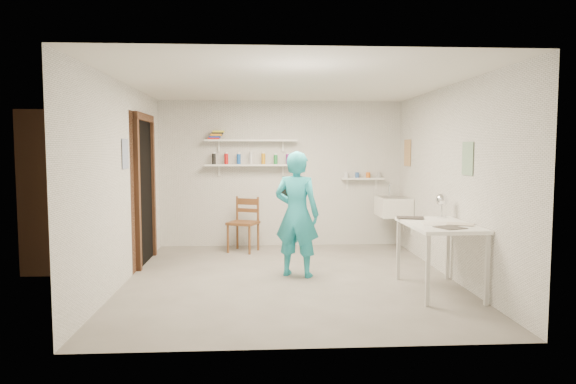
{
  "coord_description": "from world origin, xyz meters",
  "views": [
    {
      "loc": [
        -0.4,
        -6.25,
        1.6
      ],
      "look_at": [
        0.0,
        0.4,
        1.05
      ],
      "focal_mm": 32.0,
      "sensor_mm": 36.0,
      "label": 1
    }
  ],
  "objects": [
    {
      "name": "papers",
      "position": [
        1.64,
        -0.67,
        0.79
      ],
      "size": [
        0.3,
        0.22,
        0.02
      ],
      "color": "silver",
      "rests_on": "work_table"
    },
    {
      "name": "door_jamb_far",
      "position": [
        -1.97,
        1.55,
        1.0
      ],
      "size": [
        0.06,
        0.1,
        2.0
      ],
      "primitive_type": "cube",
      "color": "brown",
      "rests_on": "ground"
    },
    {
      "name": "spray_cans",
      "position": [
        -0.5,
        2.13,
        1.45
      ],
      "size": [
        1.26,
        0.06,
        0.17
      ],
      "color": "black",
      "rests_on": "shelf_lower"
    },
    {
      "name": "ledge_shelf",
      "position": [
        1.35,
        2.17,
        1.12
      ],
      "size": [
        0.7,
        0.14,
        0.03
      ],
      "primitive_type": "cube",
      "color": "white",
      "rests_on": "wall_back"
    },
    {
      "name": "wall_left",
      "position": [
        -2.01,
        0.0,
        1.2
      ],
      "size": [
        0.02,
        4.5,
        2.4
      ],
      "primitive_type": "cube",
      "color": "silver",
      "rests_on": "ground"
    },
    {
      "name": "floor",
      "position": [
        0.0,
        0.0,
        -0.01
      ],
      "size": [
        4.0,
        4.5,
        0.02
      ],
      "primitive_type": "cube",
      "color": "slate",
      "rests_on": "ground"
    },
    {
      "name": "shelf_upper",
      "position": [
        -0.5,
        2.13,
        1.75
      ],
      "size": [
        1.5,
        0.22,
        0.03
      ],
      "primitive_type": "cube",
      "color": "white",
      "rests_on": "wall_back"
    },
    {
      "name": "wall_back",
      "position": [
        0.0,
        2.26,
        1.2
      ],
      "size": [
        4.0,
        0.02,
        2.4
      ],
      "primitive_type": "cube",
      "color": "silver",
      "rests_on": "ground"
    },
    {
      "name": "book_stack",
      "position": [
        -1.06,
        2.13,
        1.83
      ],
      "size": [
        0.26,
        0.14,
        0.14
      ],
      "color": "red",
      "rests_on": "shelf_upper"
    },
    {
      "name": "shelf_lower",
      "position": [
        -0.5,
        2.13,
        1.35
      ],
      "size": [
        1.5,
        0.22,
        0.03
      ],
      "primitive_type": "cube",
      "color": "white",
      "rests_on": "wall_back"
    },
    {
      "name": "doorway_recess",
      "position": [
        -1.99,
        1.05,
        1.0
      ],
      "size": [
        0.02,
        0.9,
        2.0
      ],
      "primitive_type": "cube",
      "color": "black",
      "rests_on": "wall_left"
    },
    {
      "name": "wooden_chair",
      "position": [
        -0.62,
        1.74,
        0.45
      ],
      "size": [
        0.55,
        0.54,
        0.91
      ],
      "primitive_type": "cube",
      "rotation": [
        0.0,
        0.0,
        -0.4
      ],
      "color": "brown",
      "rests_on": "ground"
    },
    {
      "name": "desk_lamp",
      "position": [
        1.83,
        -0.2,
        1.0
      ],
      "size": [
        0.15,
        0.15,
        0.15
      ],
      "primitive_type": "sphere",
      "color": "silver",
      "rests_on": "work_table"
    },
    {
      "name": "ledge_pots",
      "position": [
        1.35,
        2.17,
        1.18
      ],
      "size": [
        0.48,
        0.07,
        0.09
      ],
      "color": "silver",
      "rests_on": "ledge_shelf"
    },
    {
      "name": "man",
      "position": [
        0.1,
        0.14,
        0.79
      ],
      "size": [
        0.68,
        0.57,
        1.58
      ],
      "primitive_type": "imported",
      "rotation": [
        0.0,
        0.0,
        2.74
      ],
      "color": "#24A8B8",
      "rests_on": "ground"
    },
    {
      "name": "corridor_box",
      "position": [
        -2.7,
        1.05,
        1.05
      ],
      "size": [
        1.4,
        1.5,
        2.1
      ],
      "primitive_type": "cube",
      "color": "brown",
      "rests_on": "ground"
    },
    {
      "name": "wall_right",
      "position": [
        2.01,
        0.0,
        1.2
      ],
      "size": [
        0.02,
        4.5,
        2.4
      ],
      "primitive_type": "cube",
      "color": "silver",
      "rests_on": "ground"
    },
    {
      "name": "wall_clock",
      "position": [
        0.01,
        0.34,
        1.06
      ],
      "size": [
        0.28,
        0.14,
        0.28
      ],
      "primitive_type": "cylinder",
      "rotation": [
        1.57,
        0.0,
        -0.4
      ],
      "color": "beige",
      "rests_on": "man"
    },
    {
      "name": "poster_right_b",
      "position": [
        1.99,
        -0.55,
        1.5
      ],
      "size": [
        0.01,
        0.3,
        0.38
      ],
      "primitive_type": "cube",
      "color": "#3F724C",
      "rests_on": "wall_right"
    },
    {
      "name": "poster_left",
      "position": [
        -1.99,
        0.05,
        1.55
      ],
      "size": [
        0.01,
        0.28,
        0.36
      ],
      "primitive_type": "cube",
      "color": "#334C7F",
      "rests_on": "wall_left"
    },
    {
      "name": "belfast_sink",
      "position": [
        1.75,
        1.7,
        0.7
      ],
      "size": [
        0.48,
        0.6,
        0.3
      ],
      "primitive_type": "cube",
      "color": "white",
      "rests_on": "wall_right"
    },
    {
      "name": "door_jamb_near",
      "position": [
        -1.97,
        0.55,
        1.0
      ],
      "size": [
        0.06,
        0.1,
        2.0
      ],
      "primitive_type": "cube",
      "color": "brown",
      "rests_on": "ground"
    },
    {
      "name": "ceiling",
      "position": [
        0.0,
        0.0,
        2.41
      ],
      "size": [
        4.0,
        4.5,
        0.02
      ],
      "primitive_type": "cube",
      "color": "silver",
      "rests_on": "wall_back"
    },
    {
      "name": "poster_right_a",
      "position": [
        1.99,
        1.8,
        1.55
      ],
      "size": [
        0.01,
        0.34,
        0.42
      ],
      "primitive_type": "cube",
      "color": "#995933",
      "rests_on": "wall_right"
    },
    {
      "name": "wall_front",
      "position": [
        0.0,
        -2.26,
        1.2
      ],
      "size": [
        4.0,
        0.02,
        2.4
      ],
      "primitive_type": "cube",
      "color": "silver",
      "rests_on": "ground"
    },
    {
      "name": "door_lintel",
      "position": [
        -1.97,
        1.05,
        2.05
      ],
      "size": [
        0.06,
        1.05,
        0.1
      ],
      "primitive_type": "cube",
      "color": "brown",
      "rests_on": "wall_left"
    },
    {
      "name": "work_table",
      "position": [
        1.64,
        -0.67,
        0.39
      ],
      "size": [
        0.7,
        1.17,
        0.78
      ],
      "primitive_type": "cube",
      "color": "white",
      "rests_on": "ground"
    }
  ]
}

